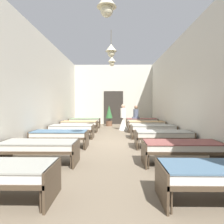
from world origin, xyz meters
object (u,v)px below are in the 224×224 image
object	(u,v)px
bed_right_row_3	(153,128)
bed_left_row_2	(60,135)
bed_right_row_4	(146,124)
bed_left_row_5	(85,121)
patient_seated_primary	(136,114)
bed_right_row_0	(222,174)
nurse_near_aisle	(123,121)
bed_right_row_2	(163,135)
bed_left_row_4	(79,124)
bed_right_row_5	(142,121)
bed_right_row_1	(182,147)
potted_plant	(109,114)
bed_left_row_3	(72,128)
bed_left_row_1	(39,147)

from	to	relation	value
bed_right_row_3	bed_left_row_2	bearing A→B (deg)	-151.78
bed_right_row_4	bed_left_row_5	distance (m)	4.02
bed_left_row_5	patient_seated_primary	distance (m)	3.22
bed_right_row_0	nurse_near_aisle	xyz separation A→B (m)	(-1.19, 8.40, 0.09)
bed_right_row_2	bed_left_row_4	xyz separation A→B (m)	(-3.54, 3.80, 0.00)
bed_right_row_5	nurse_near_aisle	world-z (taller)	nurse_near_aisle
bed_right_row_2	bed_left_row_5	world-z (taller)	same
bed_right_row_1	bed_right_row_2	bearing A→B (deg)	90.00
bed_right_row_3	patient_seated_primary	xyz separation A→B (m)	(-0.35, 3.87, 0.43)
bed_right_row_3	bed_left_row_4	bearing A→B (deg)	151.78
bed_right_row_2	bed_right_row_5	world-z (taller)	same
patient_seated_primary	potted_plant	world-z (taller)	potted_plant
bed_right_row_2	bed_right_row_5	bearing A→B (deg)	90.00
bed_left_row_3	bed_left_row_5	size ratio (longest dim) A/B	1.00
bed_right_row_4	bed_right_row_1	bearing A→B (deg)	-90.00
bed_right_row_3	potted_plant	distance (m)	5.20
bed_right_row_0	bed_left_row_5	bearing A→B (deg)	110.44
bed_left_row_4	bed_left_row_5	bearing A→B (deg)	90.00
bed_left_row_2	bed_right_row_4	bearing A→B (deg)	47.03
bed_left_row_2	bed_right_row_2	xyz separation A→B (m)	(3.54, 0.00, 0.00)
bed_left_row_5	potted_plant	bearing A→B (deg)	32.87
bed_left_row_3	bed_right_row_4	xyz separation A→B (m)	(3.54, 1.90, 0.00)
bed_right_row_3	bed_left_row_3	bearing A→B (deg)	180.00
bed_left_row_1	bed_left_row_2	world-z (taller)	same
bed_left_row_1	bed_right_row_4	xyz separation A→B (m)	(3.54, 5.70, 0.00)
bed_right_row_2	bed_right_row_3	xyz separation A→B (m)	(0.00, 1.90, 0.00)
bed_left_row_3	patient_seated_primary	xyz separation A→B (m)	(3.19, 3.87, 0.43)
bed_right_row_4	potted_plant	world-z (taller)	potted_plant
bed_left_row_2	nurse_near_aisle	distance (m)	5.17
bed_right_row_3	potted_plant	world-z (taller)	potted_plant
bed_right_row_0	bed_right_row_4	distance (m)	7.60
bed_left_row_1	bed_right_row_2	size ratio (longest dim) A/B	1.00
bed_left_row_4	bed_left_row_5	size ratio (longest dim) A/B	1.00
bed_left_row_4	bed_left_row_5	distance (m)	1.90
bed_left_row_5	patient_seated_primary	world-z (taller)	patient_seated_primary
bed_right_row_4	patient_seated_primary	distance (m)	2.04
bed_left_row_4	patient_seated_primary	size ratio (longest dim) A/B	2.37
bed_right_row_0	bed_right_row_5	bearing A→B (deg)	90.00
bed_left_row_2	bed_left_row_4	world-z (taller)	same
bed_right_row_2	bed_left_row_3	distance (m)	4.02
patient_seated_primary	bed_right_row_2	bearing A→B (deg)	-86.53
bed_right_row_4	patient_seated_primary	world-z (taller)	patient_seated_primary
bed_left_row_1	potted_plant	size ratio (longest dim) A/B	1.36
bed_right_row_2	bed_right_row_5	distance (m)	5.70
bed_right_row_5	bed_right_row_2	bearing A→B (deg)	-90.00
bed_right_row_1	bed_right_row_3	world-z (taller)	same
bed_left_row_2	bed_left_row_5	distance (m)	5.70
bed_left_row_3	nurse_near_aisle	size ratio (longest dim) A/B	1.28
bed_right_row_1	bed_left_row_2	distance (m)	4.02
bed_left_row_4	potted_plant	xyz separation A→B (m)	(1.49, 2.86, 0.34)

